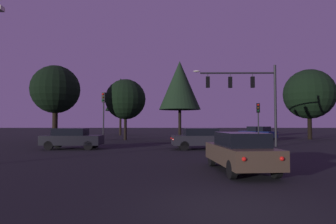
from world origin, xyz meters
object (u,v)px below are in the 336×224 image
Objects in this scene: car_far_lane at (257,133)px; tree_lot_edge at (179,85)px; tree_right_cluster at (120,95)px; car_crossing_right at (71,138)px; tree_behind_sign at (125,99)px; car_nearside_lane at (239,151)px; car_crossing_left at (201,138)px; traffic_signal_mast_arm at (247,89)px; traffic_light_corner_left at (257,115)px; traffic_light_corner_right at (103,108)px; tree_left_far at (308,94)px; tree_center_horizon at (54,90)px.

tree_lot_edge is at bearing -166.34° from car_far_lane.
tree_right_cluster is 1.06× the size of tree_lot_edge.
car_crossing_right is 11.76m from tree_behind_sign.
tree_lot_edge reaches higher than car_nearside_lane.
car_nearside_lane is 18.91m from tree_lot_edge.
tree_behind_sign reaches higher than car_crossing_left.
traffic_signal_mast_arm is 1.57× the size of car_crossing_right.
traffic_light_corner_left is 0.55× the size of tree_behind_sign.
tree_left_far reaches higher than traffic_light_corner_right.
traffic_light_corner_right is at bearing -24.24° from tree_center_horizon.
tree_right_cluster reaches higher than car_crossing_left.
car_crossing_right is 9.35m from tree_center_horizon.
tree_lot_edge is at bearing 7.34° from tree_center_horizon.
tree_behind_sign is (-14.80, 0.06, 3.76)m from car_far_lane.
traffic_light_corner_left is 8.40m from tree_lot_edge.
tree_center_horizon is at bearing -102.80° from tree_right_cluster.
tree_behind_sign is (-13.32, 4.87, 1.86)m from traffic_light_corner_left.
traffic_signal_mast_arm is at bearing -118.09° from traffic_light_corner_left.
traffic_light_corner_left is 19.86m from tree_center_horizon.
tree_behind_sign is 0.83× the size of tree_left_far.
car_crossing_left is (-4.09, -2.36, -3.84)m from traffic_signal_mast_arm.
tree_left_far is (22.41, 7.65, 2.01)m from traffic_light_corner_right.
car_crossing_right is (-1.18, -4.74, -2.49)m from traffic_light_corner_right.
tree_center_horizon reaches higher than traffic_light_corner_right.
tree_lot_edge is (12.35, 1.59, 0.64)m from tree_center_horizon.
traffic_light_corner_right reaches higher than car_far_lane.
tree_left_far is (13.79, 21.83, 4.50)m from car_nearside_lane.
traffic_light_corner_left reaches higher than car_crossing_right.
tree_center_horizon is at bearing 155.76° from traffic_light_corner_right.
tree_center_horizon reaches higher than car_crossing_right.
tree_left_far is at bearing 13.10° from car_far_lane.
traffic_light_corner_left is 14.30m from tree_behind_sign.
car_nearside_lane is (-3.75, -11.77, -3.84)m from traffic_signal_mast_arm.
traffic_signal_mast_arm is 18.33m from tree_center_horizon.
traffic_signal_mast_arm is 14.22m from tree_behind_sign.
tree_lot_edge reaches higher than car_crossing_left.
car_crossing_right is at bearing -88.88° from tree_right_cluster.
tree_left_far reaches higher than car_crossing_right.
tree_center_horizon is at bearing -172.66° from tree_lot_edge.
car_crossing_right is 0.48× the size of tree_right_cluster.
tree_lot_edge is (-1.59, 18.16, 5.04)m from car_nearside_lane.
traffic_light_corner_right is (-12.37, 2.40, -1.35)m from traffic_signal_mast_arm.
car_crossing_left is (8.28, -4.76, -2.48)m from traffic_light_corner_right.
tree_behind_sign is (2.21, 10.92, 3.76)m from car_crossing_right.
tree_left_far is at bearing 38.20° from traffic_light_corner_left.
car_crossing_right is 27.02m from tree_left_far.
car_nearside_lane is at bearing -49.92° from tree_center_horizon.
tree_center_horizon is 12.47m from tree_lot_edge.
tree_center_horizon reaches higher than car_nearside_lane.
tree_behind_sign is at bearing 123.50° from car_crossing_left.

